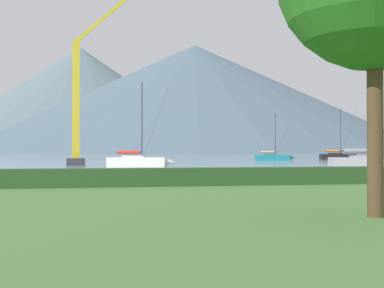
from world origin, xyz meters
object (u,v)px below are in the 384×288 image
at_px(sailboat_slip_3, 371,162).
at_px(sailboat_slip_4, 138,161).
at_px(sailboat_slip_1, 338,156).
at_px(dock_crane, 78,108).
at_px(sailboat_slip_5, 273,157).

distance_m(sailboat_slip_3, sailboat_slip_4, 23.18).
bearing_deg(sailboat_slip_4, sailboat_slip_3, -20.79).
bearing_deg(sailboat_slip_3, sailboat_slip_1, 80.87).
relative_size(sailboat_slip_4, dock_crane, 0.45).
distance_m(sailboat_slip_1, sailboat_slip_3, 55.33).
xyz_separation_m(sailboat_slip_4, sailboat_slip_5, (25.61, 29.27, -0.03)).
distance_m(sailboat_slip_5, dock_crane, 40.14).
xyz_separation_m(sailboat_slip_3, sailboat_slip_5, (7.05, 43.15, -0.09)).
bearing_deg(sailboat_slip_3, sailboat_slip_4, 158.02).
xyz_separation_m(sailboat_slip_3, dock_crane, (-24.60, 19.14, 5.70)).
bearing_deg(sailboat_slip_5, sailboat_slip_1, 44.26).
relative_size(sailboat_slip_4, sailboat_slip_5, 1.12).
relative_size(sailboat_slip_3, sailboat_slip_5, 1.17).
height_order(sailboat_slip_4, sailboat_slip_5, sailboat_slip_4).
bearing_deg(sailboat_slip_4, sailboat_slip_1, 57.81).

